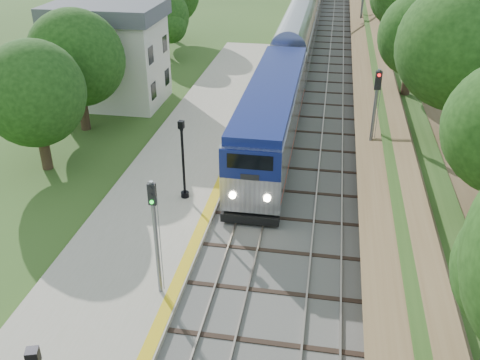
% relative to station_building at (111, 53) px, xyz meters
% --- Properties ---
extents(trackbed, '(9.50, 170.00, 0.28)m').
position_rel_station_building_xyz_m(trackbed, '(16.00, 30.00, -4.02)').
color(trackbed, '#4C4944').
rests_on(trackbed, ground).
extents(platform, '(6.40, 68.00, 0.38)m').
position_rel_station_building_xyz_m(platform, '(8.80, -14.00, -3.90)').
color(platform, '#A09981').
rests_on(platform, ground).
extents(yellow_stripe, '(0.55, 68.00, 0.01)m').
position_rel_station_building_xyz_m(yellow_stripe, '(11.65, -14.00, -3.70)').
color(yellow_stripe, gold).
rests_on(yellow_stripe, platform).
extents(embankment, '(10.64, 170.00, 11.70)m').
position_rel_station_building_xyz_m(embankment, '(24.35, 30.00, -2.14)').
color(embankment, brown).
rests_on(embankment, ground).
extents(station_building, '(8.60, 6.60, 8.00)m').
position_rel_station_building_xyz_m(station_building, '(0.00, 0.00, 0.00)').
color(station_building, silver).
rests_on(station_building, ground).
extents(trees_behind_platform, '(7.82, 53.32, 7.21)m').
position_rel_station_building_xyz_m(trees_behind_platform, '(2.83, -9.33, 0.44)').
color(trees_behind_platform, '#332316').
rests_on(trees_behind_platform, ground).
extents(lamppost_far, '(0.45, 0.45, 4.55)m').
position_rel_station_building_xyz_m(lamppost_far, '(10.03, -15.06, -1.68)').
color(lamppost_far, black).
rests_on(lamppost_far, platform).
extents(signal_platform, '(0.31, 0.25, 5.33)m').
position_rel_station_building_xyz_m(signal_platform, '(11.10, -23.05, -0.43)').
color(signal_platform, slate).
rests_on(signal_platform, platform).
extents(signal_farside, '(0.36, 0.29, 6.64)m').
position_rel_station_building_xyz_m(signal_farside, '(20.20, -10.08, 0.08)').
color(signal_farside, slate).
rests_on(signal_farside, ground).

